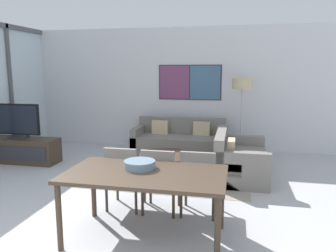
% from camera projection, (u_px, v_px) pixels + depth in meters
% --- Properties ---
extents(wall_back, '(7.77, 0.09, 2.80)m').
position_uv_depth(wall_back, '(174.00, 88.00, 7.69)').
color(wall_back, silver).
rests_on(wall_back, ground_plane).
extents(area_rug, '(2.89, 2.10, 0.01)m').
position_uv_depth(area_rug, '(167.00, 173.00, 5.90)').
color(area_rug, gray).
rests_on(area_rug, ground_plane).
extents(tv_console, '(1.59, 0.49, 0.49)m').
position_uv_depth(tv_console, '(20.00, 150.00, 6.56)').
color(tv_console, '#423326').
rests_on(tv_console, ground_plane).
extents(television, '(0.95, 0.20, 0.69)m').
position_uv_depth(television, '(18.00, 121.00, 6.47)').
color(television, '#2D2D33').
rests_on(television, tv_console).
extents(sofa_main, '(1.97, 0.86, 0.78)m').
position_uv_depth(sofa_main, '(180.00, 142.00, 7.18)').
color(sofa_main, slate).
rests_on(sofa_main, ground_plane).
extents(sofa_side, '(0.86, 1.46, 0.78)m').
position_uv_depth(sofa_side, '(237.00, 161.00, 5.67)').
color(sofa_side, slate).
rests_on(sofa_side, ground_plane).
extents(coffee_table, '(0.99, 0.99, 0.35)m').
position_uv_depth(coffee_table, '(167.00, 159.00, 5.85)').
color(coffee_table, '#423326').
rests_on(coffee_table, ground_plane).
extents(dining_table, '(1.71, 0.94, 0.76)m').
position_uv_depth(dining_table, '(145.00, 179.00, 3.49)').
color(dining_table, '#423326').
rests_on(dining_table, ground_plane).
extents(dining_chair_left, '(0.46, 0.46, 0.86)m').
position_uv_depth(dining_chair_left, '(124.00, 174.00, 4.29)').
color(dining_chair_left, gray).
rests_on(dining_chair_left, ground_plane).
extents(dining_chair_centre, '(0.46, 0.46, 0.86)m').
position_uv_depth(dining_chair_centre, '(160.00, 177.00, 4.17)').
color(dining_chair_centre, gray).
rests_on(dining_chair_centre, ground_plane).
extents(dining_chair_right, '(0.46, 0.46, 0.86)m').
position_uv_depth(dining_chair_right, '(199.00, 179.00, 4.10)').
color(dining_chair_right, gray).
rests_on(dining_chair_right, ground_plane).
extents(fruit_bowl, '(0.35, 0.35, 0.09)m').
position_uv_depth(fruit_bowl, '(140.00, 164.00, 3.61)').
color(fruit_bowl, slate).
rests_on(fruit_bowl, dining_table).
extents(floor_lamp, '(0.43, 0.43, 1.66)m').
position_uv_depth(floor_lamp, '(242.00, 88.00, 6.81)').
color(floor_lamp, '#2D2D33').
rests_on(floor_lamp, ground_plane).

